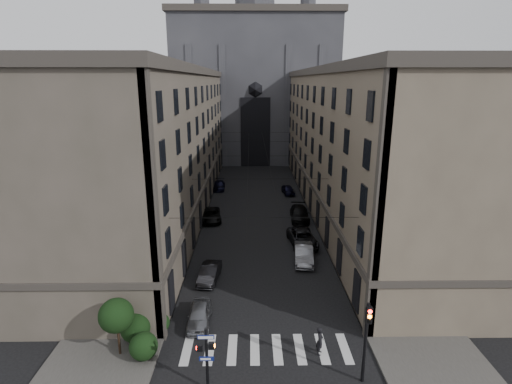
{
  "coord_description": "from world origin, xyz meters",
  "views": [
    {
      "loc": [
        -0.97,
        -17.72,
        17.23
      ],
      "look_at": [
        -0.57,
        12.44,
        8.79
      ],
      "focal_mm": 28.0,
      "sensor_mm": 36.0,
      "label": 1
    }
  ],
  "objects_px": {
    "traffic_light_right": "(366,334)",
    "car_right_midfar": "(300,214)",
    "car_right_far": "(288,190)",
    "pedestrian": "(320,341)",
    "pedestrian_signal_left": "(206,355)",
    "car_right_near": "(304,254)",
    "car_left_midnear": "(209,273)",
    "car_left_midfar": "(211,215)",
    "gothic_tower": "(255,78)",
    "car_left_near": "(199,315)",
    "car_left_far": "(219,185)",
    "car_right_midnear": "(303,238)"
  },
  "relations": [
    {
      "from": "car_left_midfar",
      "to": "car_right_midfar",
      "type": "bearing_deg",
      "value": -6.66
    },
    {
      "from": "pedestrian_signal_left",
      "to": "car_left_near",
      "type": "bearing_deg",
      "value": 101.03
    },
    {
      "from": "pedestrian_signal_left",
      "to": "car_right_far",
      "type": "height_order",
      "value": "pedestrian_signal_left"
    },
    {
      "from": "traffic_light_right",
      "to": "car_right_near",
      "type": "bearing_deg",
      "value": 94.89
    },
    {
      "from": "car_left_midfar",
      "to": "car_left_far",
      "type": "relative_size",
      "value": 1.14
    },
    {
      "from": "traffic_light_right",
      "to": "car_right_far",
      "type": "distance_m",
      "value": 40.74
    },
    {
      "from": "car_left_midfar",
      "to": "car_right_far",
      "type": "distance_m",
      "value": 16.34
    },
    {
      "from": "car_right_far",
      "to": "pedestrian",
      "type": "relative_size",
      "value": 2.06
    },
    {
      "from": "car_left_far",
      "to": "car_right_midfar",
      "type": "bearing_deg",
      "value": -54.03
    },
    {
      "from": "gothic_tower",
      "to": "car_left_far",
      "type": "distance_m",
      "value": 34.61
    },
    {
      "from": "car_right_midfar",
      "to": "car_right_near",
      "type": "bearing_deg",
      "value": -92.36
    },
    {
      "from": "car_right_midnear",
      "to": "car_left_near",
      "type": "bearing_deg",
      "value": -129.13
    },
    {
      "from": "car_left_midnear",
      "to": "car_right_near",
      "type": "height_order",
      "value": "car_right_near"
    },
    {
      "from": "pedestrian_signal_left",
      "to": "car_right_midfar",
      "type": "relative_size",
      "value": 0.71
    },
    {
      "from": "car_left_midfar",
      "to": "car_right_near",
      "type": "relative_size",
      "value": 1.06
    },
    {
      "from": "gothic_tower",
      "to": "car_right_far",
      "type": "distance_m",
      "value": 36.96
    },
    {
      "from": "traffic_light_right",
      "to": "car_right_midfar",
      "type": "xyz_separation_m",
      "value": [
        -0.35,
        28.68,
        -2.48
      ]
    },
    {
      "from": "pedestrian",
      "to": "car_left_midnear",
      "type": "bearing_deg",
      "value": 55.77
    },
    {
      "from": "gothic_tower",
      "to": "car_left_midnear",
      "type": "xyz_separation_m",
      "value": [
        -4.69,
        -60.41,
        -17.09
      ]
    },
    {
      "from": "gothic_tower",
      "to": "traffic_light_right",
      "type": "xyz_separation_m",
      "value": [
        5.6,
        -73.04,
        -14.51
      ]
    },
    {
      "from": "car_left_far",
      "to": "car_right_near",
      "type": "distance_m",
      "value": 29.17
    },
    {
      "from": "gothic_tower",
      "to": "car_left_midfar",
      "type": "distance_m",
      "value": 48.07
    },
    {
      "from": "car_left_midnear",
      "to": "car_right_near",
      "type": "bearing_deg",
      "value": 29.11
    },
    {
      "from": "car_left_midnear",
      "to": "car_left_midfar",
      "type": "relative_size",
      "value": 0.81
    },
    {
      "from": "gothic_tower",
      "to": "car_left_near",
      "type": "height_order",
      "value": "gothic_tower"
    },
    {
      "from": "car_left_far",
      "to": "car_right_near",
      "type": "xyz_separation_m",
      "value": [
        10.4,
        -27.25,
        0.15
      ]
    },
    {
      "from": "car_right_far",
      "to": "car_left_near",
      "type": "bearing_deg",
      "value": -113.21
    },
    {
      "from": "car_right_midfar",
      "to": "car_left_midfar",
      "type": "bearing_deg",
      "value": -176.62
    },
    {
      "from": "car_right_near",
      "to": "car_right_far",
      "type": "xyz_separation_m",
      "value": [
        0.67,
        24.29,
        -0.15
      ]
    },
    {
      "from": "car_right_midfar",
      "to": "pedestrian_signal_left",
      "type": "bearing_deg",
      "value": -104.24
    },
    {
      "from": "car_left_far",
      "to": "car_right_far",
      "type": "height_order",
      "value": "car_left_far"
    },
    {
      "from": "gothic_tower",
      "to": "traffic_light_right",
      "type": "height_order",
      "value": "gothic_tower"
    },
    {
      "from": "car_right_near",
      "to": "pedestrian",
      "type": "relative_size",
      "value": 2.59
    },
    {
      "from": "traffic_light_right",
      "to": "car_left_midfar",
      "type": "relative_size",
      "value": 0.98
    },
    {
      "from": "pedestrian_signal_left",
      "to": "car_right_midfar",
      "type": "height_order",
      "value": "pedestrian_signal_left"
    },
    {
      "from": "car_left_near",
      "to": "car_right_far",
      "type": "xyz_separation_m",
      "value": [
        9.65,
        34.57,
        -0.03
      ]
    },
    {
      "from": "car_left_far",
      "to": "car_right_midnear",
      "type": "bearing_deg",
      "value": -66.46
    },
    {
      "from": "car_left_near",
      "to": "car_right_near",
      "type": "height_order",
      "value": "car_right_near"
    },
    {
      "from": "car_left_midnear",
      "to": "car_right_near",
      "type": "relative_size",
      "value": 0.86
    },
    {
      "from": "pedestrian_signal_left",
      "to": "car_left_midnear",
      "type": "xyz_separation_m",
      "value": [
        -1.17,
        13.05,
        -1.61
      ]
    },
    {
      "from": "car_left_near",
      "to": "car_right_near",
      "type": "xyz_separation_m",
      "value": [
        8.98,
        10.28,
        0.12
      ]
    },
    {
      "from": "traffic_light_right",
      "to": "car_right_midfar",
      "type": "bearing_deg",
      "value": 90.69
    },
    {
      "from": "car_right_near",
      "to": "pedestrian",
      "type": "height_order",
      "value": "pedestrian"
    },
    {
      "from": "car_left_midfar",
      "to": "car_left_far",
      "type": "distance_m",
      "value": 15.1
    },
    {
      "from": "traffic_light_right",
      "to": "pedestrian_signal_left",
      "type": "bearing_deg",
      "value": -177.36
    },
    {
      "from": "car_left_near",
      "to": "car_right_midnear",
      "type": "relative_size",
      "value": 0.72
    },
    {
      "from": "pedestrian",
      "to": "car_right_midfar",
      "type": "bearing_deg",
      "value": 12.78
    },
    {
      "from": "car_left_near",
      "to": "car_right_near",
      "type": "distance_m",
      "value": 13.65
    },
    {
      "from": "car_left_midfar",
      "to": "car_right_far",
      "type": "xyz_separation_m",
      "value": [
        10.94,
        12.14,
        -0.06
      ]
    },
    {
      "from": "car_left_far",
      "to": "car_right_midnear",
      "type": "relative_size",
      "value": 0.81
    }
  ]
}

